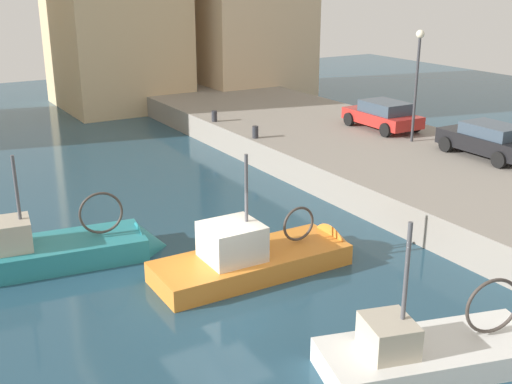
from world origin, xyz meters
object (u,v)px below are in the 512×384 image
fishing_boat_orange (264,265)px  parked_car_red (383,115)px  fishing_boat_teal (66,258)px  mooring_bollard_south (255,132)px  parked_car_black (488,140)px  mooring_bollard_mid (214,116)px  quay_streetlamp (418,67)px  fishing_boat_white (448,360)px

fishing_boat_orange → parked_car_red: size_ratio=1.68×
fishing_boat_teal → mooring_bollard_south: 12.09m
parked_car_black → mooring_bollard_mid: 13.22m
parked_car_black → parked_car_red: (-0.32, 5.91, -0.02)m
quay_streetlamp → fishing_boat_orange: bearing=-153.6°
fishing_boat_orange → fishing_boat_teal: 5.99m
fishing_boat_teal → quay_streetlamp: bearing=7.1°
mooring_bollard_mid → quay_streetlamp: quay_streetlamp is taller
fishing_boat_white → parked_car_black: fishing_boat_white is taller
fishing_boat_orange → mooring_bollard_south: (5.52, 9.64, 1.31)m
fishing_boat_orange → mooring_bollard_mid: fishing_boat_orange is taller
parked_car_red → quay_streetlamp: 3.59m
fishing_boat_white → parked_car_red: (10.66, 14.21, 1.80)m
fishing_boat_teal → fishing_boat_white: bearing=-59.1°
fishing_boat_orange → quay_streetlamp: size_ratio=1.37×
parked_car_black → mooring_bollard_south: 9.93m
parked_car_black → parked_car_red: parked_car_black is taller
parked_car_red → mooring_bollard_south: (-6.12, 1.62, -0.42)m
fishing_boat_teal → parked_car_black: bearing=-4.9°
fishing_boat_orange → mooring_bollard_mid: bearing=68.0°
fishing_boat_white → fishing_boat_orange: bearing=99.1°
mooring_bollard_south → mooring_bollard_mid: (0.00, 4.00, 0.00)m
fishing_boat_orange → quay_streetlamp: quay_streetlamp is taller
fishing_boat_orange → parked_car_red: bearing=34.6°
parked_car_black → fishing_boat_orange: bearing=-170.0°
fishing_boat_teal → mooring_bollard_mid: size_ratio=11.62×
fishing_boat_orange → fishing_boat_teal: size_ratio=1.03×
mooring_bollard_south → quay_streetlamp: 7.59m
fishing_boat_teal → quay_streetlamp: size_ratio=1.32×
fishing_boat_white → quay_streetlamp: quay_streetlamp is taller
parked_car_black → mooring_bollard_mid: bearing=119.2°
mooring_bollard_south → quay_streetlamp: (5.65, -4.10, 2.98)m
mooring_bollard_mid → parked_car_red: bearing=-42.6°
fishing_boat_teal → parked_car_black: size_ratio=1.59×
fishing_boat_white → fishing_boat_teal: (-5.82, 9.74, 0.02)m
quay_streetlamp → fishing_boat_teal: bearing=-172.9°
fishing_boat_teal → parked_car_red: (16.47, 4.47, 1.78)m
parked_car_black → fishing_boat_teal: bearing=175.1°
fishing_boat_white → parked_car_red: fishing_boat_white is taller
fishing_boat_white → mooring_bollard_mid: 20.39m
fishing_boat_orange → quay_streetlamp: 13.19m
fishing_boat_teal → mooring_bollard_south: size_ratio=11.62×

